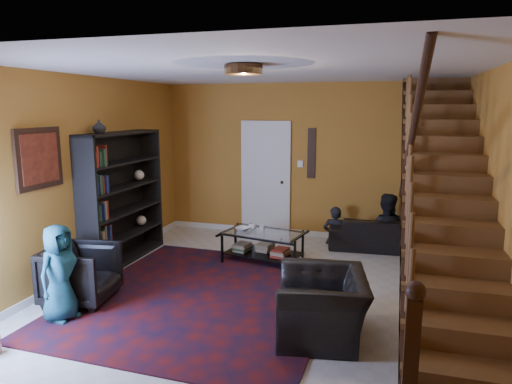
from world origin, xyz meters
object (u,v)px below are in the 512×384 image
at_px(armchair_left, 81,274).
at_px(coffee_table, 263,244).
at_px(armchair_right, 322,305).
at_px(bookshelf, 123,200).
at_px(sofa, 385,234).

distance_m(armchair_left, coffee_table, 2.73).
distance_m(armchair_left, armchair_right, 2.95).
height_order(bookshelf, coffee_table, bookshelf).
bearing_deg(armchair_left, armchair_right, -99.31).
distance_m(sofa, armchair_right, 3.35).
bearing_deg(coffee_table, armchair_right, -60.47).
bearing_deg(armchair_right, bookshelf, -125.68).
height_order(sofa, coffee_table, sofa).
height_order(armchair_right, coffee_table, armchair_right).
height_order(sofa, armchair_left, armchair_left).
distance_m(sofa, coffee_table, 2.15).
bearing_deg(armchair_right, armchair_left, -100.76).
height_order(bookshelf, armchair_left, bookshelf).
relative_size(armchair_left, armchair_right, 0.76).
xyz_separation_m(bookshelf, armchair_right, (3.30, -1.59, -0.63)).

